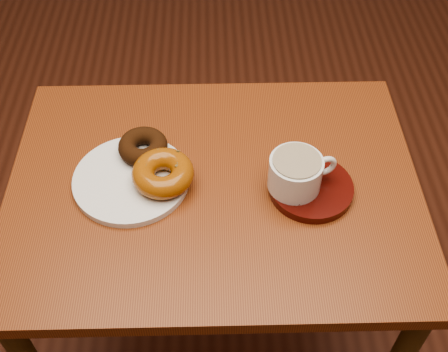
{
  "coord_description": "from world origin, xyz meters",
  "views": [
    {
      "loc": [
        -0.0,
        -0.59,
        1.59
      ],
      "look_at": [
        0.02,
        0.13,
        0.78
      ],
      "focal_mm": 45.0,
      "sensor_mm": 36.0,
      "label": 1
    }
  ],
  "objects_px": {
    "cafe_table": "(215,220)",
    "saucer": "(311,188)",
    "donut_plate": "(131,179)",
    "coffee_cup": "(296,173)"
  },
  "relations": [
    {
      "from": "saucer",
      "to": "coffee_cup",
      "type": "xyz_separation_m",
      "value": [
        -0.03,
        0.0,
        0.04
      ]
    },
    {
      "from": "cafe_table",
      "to": "coffee_cup",
      "type": "distance_m",
      "value": 0.23
    },
    {
      "from": "donut_plate",
      "to": "coffee_cup",
      "type": "xyz_separation_m",
      "value": [
        0.32,
        -0.03,
        0.05
      ]
    },
    {
      "from": "cafe_table",
      "to": "coffee_cup",
      "type": "height_order",
      "value": "coffee_cup"
    },
    {
      "from": "cafe_table",
      "to": "saucer",
      "type": "bearing_deg",
      "value": -7.47
    },
    {
      "from": "cafe_table",
      "to": "coffee_cup",
      "type": "bearing_deg",
      "value": -8.55
    },
    {
      "from": "donut_plate",
      "to": "coffee_cup",
      "type": "relative_size",
      "value": 1.72
    },
    {
      "from": "coffee_cup",
      "to": "donut_plate",
      "type": "bearing_deg",
      "value": 159.99
    },
    {
      "from": "cafe_table",
      "to": "saucer",
      "type": "xyz_separation_m",
      "value": [
        0.19,
        -0.03,
        0.13
      ]
    },
    {
      "from": "cafe_table",
      "to": "saucer",
      "type": "height_order",
      "value": "saucer"
    }
  ]
}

